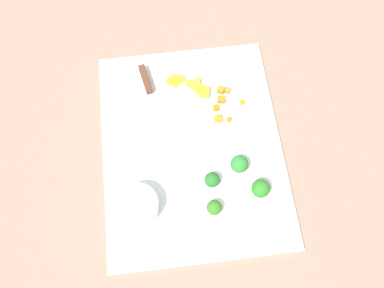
# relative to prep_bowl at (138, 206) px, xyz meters

# --- Properties ---
(ground_plane) EXTENTS (4.00, 4.00, 0.00)m
(ground_plane) POSITION_rel_prep_bowl_xyz_m (0.13, -0.13, -0.03)
(ground_plane) COLOR #8A6E5D
(cutting_board) EXTENTS (0.51, 0.40, 0.01)m
(cutting_board) POSITION_rel_prep_bowl_xyz_m (0.13, -0.13, -0.03)
(cutting_board) COLOR white
(cutting_board) RESTS_ON ground_plane
(prep_bowl) EXTENTS (0.09, 0.09, 0.04)m
(prep_bowl) POSITION_rel_prep_bowl_xyz_m (0.00, 0.00, 0.00)
(prep_bowl) COLOR #B1BDB9
(prep_bowl) RESTS_ON cutting_board
(chef_knife) EXTENTS (0.35, 0.09, 0.02)m
(chef_knife) POSITION_rel_prep_bowl_xyz_m (0.23, -0.05, -0.01)
(chef_knife) COLOR silver
(chef_knife) RESTS_ON cutting_board
(carrot_dice_0) EXTENTS (0.01, 0.01, 0.01)m
(carrot_dice_0) POSITION_rel_prep_bowl_xyz_m (0.21, -0.19, -0.01)
(carrot_dice_0) COLOR orange
(carrot_dice_0) RESTS_ON cutting_board
(carrot_dice_1) EXTENTS (0.02, 0.02, 0.01)m
(carrot_dice_1) POSITION_rel_prep_bowl_xyz_m (0.23, -0.21, -0.01)
(carrot_dice_1) COLOR orange
(carrot_dice_1) RESTS_ON cutting_board
(carrot_dice_2) EXTENTS (0.02, 0.02, 0.02)m
(carrot_dice_2) POSITION_rel_prep_bowl_xyz_m (0.26, -0.21, -0.01)
(carrot_dice_2) COLOR orange
(carrot_dice_2) RESTS_ON cutting_board
(carrot_dice_3) EXTENTS (0.01, 0.01, 0.01)m
(carrot_dice_3) POSITION_rel_prep_bowl_xyz_m (0.18, -0.22, -0.02)
(carrot_dice_3) COLOR orange
(carrot_dice_3) RESTS_ON cutting_board
(carrot_dice_4) EXTENTS (0.01, 0.01, 0.01)m
(carrot_dice_4) POSITION_rel_prep_bowl_xyz_m (0.22, -0.26, -0.02)
(carrot_dice_4) COLOR orange
(carrot_dice_4) RESTS_ON cutting_board
(carrot_dice_5) EXTENTS (0.02, 0.02, 0.01)m
(carrot_dice_5) POSITION_rel_prep_bowl_xyz_m (0.25, -0.23, -0.01)
(carrot_dice_5) COLOR orange
(carrot_dice_5) RESTS_ON cutting_board
(carrot_dice_6) EXTENTS (0.02, 0.02, 0.01)m
(carrot_dice_6) POSITION_rel_prep_bowl_xyz_m (0.18, -0.20, -0.01)
(carrot_dice_6) COLOR orange
(carrot_dice_6) RESTS_ON cutting_board
(pepper_dice_0) EXTENTS (0.03, 0.03, 0.02)m
(pepper_dice_0) POSITION_rel_prep_bowl_xyz_m (0.29, -0.11, -0.01)
(pepper_dice_0) COLOR yellow
(pepper_dice_0) RESTS_ON cutting_board
(pepper_dice_1) EXTENTS (0.02, 0.02, 0.01)m
(pepper_dice_1) POSITION_rel_prep_bowl_xyz_m (0.30, -0.12, -0.01)
(pepper_dice_1) COLOR yellow
(pepper_dice_1) RESTS_ON cutting_board
(pepper_dice_2) EXTENTS (0.03, 0.03, 0.02)m
(pepper_dice_2) POSITION_rel_prep_bowl_xyz_m (0.26, -0.17, -0.01)
(pepper_dice_2) COLOR yellow
(pepper_dice_2) RESTS_ON cutting_board
(pepper_dice_3) EXTENTS (0.02, 0.02, 0.01)m
(pepper_dice_3) POSITION_rel_prep_bowl_xyz_m (0.29, -0.16, -0.01)
(pepper_dice_3) COLOR yellow
(pepper_dice_3) RESTS_ON cutting_board
(pepper_dice_4) EXTENTS (0.02, 0.02, 0.01)m
(pepper_dice_4) POSITION_rel_prep_bowl_xyz_m (0.30, -0.10, -0.01)
(pepper_dice_4) COLOR yellow
(pepper_dice_4) RESTS_ON cutting_board
(pepper_dice_5) EXTENTS (0.03, 0.03, 0.02)m
(pepper_dice_5) POSITION_rel_prep_bowl_xyz_m (0.27, -0.15, -0.01)
(pepper_dice_5) COLOR yellow
(pepper_dice_5) RESTS_ON cutting_board
(pepper_dice_6) EXTENTS (0.02, 0.02, 0.01)m
(pepper_dice_6) POSITION_rel_prep_bowl_xyz_m (0.28, -0.14, -0.01)
(pepper_dice_6) COLOR yellow
(pepper_dice_6) RESTS_ON cutting_board
(pepper_dice_7) EXTENTS (0.02, 0.02, 0.01)m
(pepper_dice_7) POSITION_rel_prep_bowl_xyz_m (0.26, -0.16, -0.01)
(pepper_dice_7) COLOR yellow
(pepper_dice_7) RESTS_ON cutting_board
(broccoli_floret_0) EXTENTS (0.04, 0.04, 0.04)m
(broccoli_floret_0) POSITION_rel_prep_bowl_xyz_m (0.06, -0.22, 0.00)
(broccoli_floret_0) COLOR #85B25D
(broccoli_floret_0) RESTS_ON cutting_board
(broccoli_floret_1) EXTENTS (0.03, 0.03, 0.03)m
(broccoli_floret_1) POSITION_rel_prep_bowl_xyz_m (0.04, -0.16, -0.00)
(broccoli_floret_1) COLOR #98B055
(broccoli_floret_1) RESTS_ON cutting_board
(broccoli_floret_2) EXTENTS (0.04, 0.04, 0.04)m
(broccoli_floret_2) POSITION_rel_prep_bowl_xyz_m (0.00, -0.26, 0.00)
(broccoli_floret_2) COLOR #98B055
(broccoli_floret_2) RESTS_ON cutting_board
(broccoli_floret_3) EXTENTS (0.03, 0.03, 0.04)m
(broccoli_floret_3) POSITION_rel_prep_bowl_xyz_m (-0.02, -0.16, -0.00)
(broccoli_floret_3) COLOR #8ABC5D
(broccoli_floret_3) RESTS_ON cutting_board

